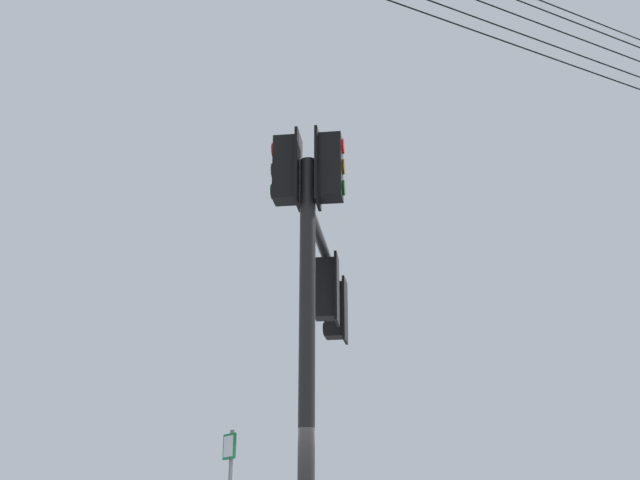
{
  "coord_description": "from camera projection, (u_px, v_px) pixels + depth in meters",
  "views": [
    {
      "loc": [
        -6.44,
        6.58,
        1.37
      ],
      "look_at": [
        0.61,
        -0.99,
        5.28
      ],
      "focal_mm": 43.46,
      "sensor_mm": 36.0,
      "label": 1
    }
  ],
  "objects": [
    {
      "name": "signal_mast_assembly",
      "position": [
        318.0,
        284.0,
        10.54
      ],
      "size": [
        3.05,
        4.0,
        6.35
      ],
      "color": "black",
      "rests_on": "ground"
    }
  ]
}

